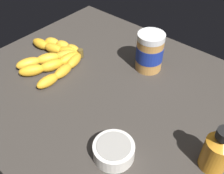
% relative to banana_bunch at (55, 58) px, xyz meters
% --- Properties ---
extents(ground_plane, '(0.89, 0.75, 0.03)m').
position_rel_banana_bunch_xyz_m(ground_plane, '(-0.22, -0.02, -0.04)').
color(ground_plane, '#38332D').
extents(banana_bunch, '(0.24, 0.23, 0.04)m').
position_rel_banana_bunch_xyz_m(banana_bunch, '(0.00, 0.00, 0.00)').
color(banana_bunch, gold).
rests_on(banana_bunch, ground_plane).
extents(peanut_butter_jar, '(0.09, 0.09, 0.13)m').
position_rel_banana_bunch_xyz_m(peanut_butter_jar, '(-0.26, -0.18, 0.05)').
color(peanut_butter_jar, '#BF8442').
rests_on(peanut_butter_jar, ground_plane).
extents(honey_bottle, '(0.06, 0.06, 0.13)m').
position_rel_banana_bunch_xyz_m(honey_bottle, '(-0.59, 0.02, 0.04)').
color(honey_bottle, orange).
rests_on(honey_bottle, ground_plane).
extents(small_bowl, '(0.10, 0.10, 0.04)m').
position_rel_banana_bunch_xyz_m(small_bowl, '(-0.40, 0.16, 0.00)').
color(small_bowl, silver).
rests_on(small_bowl, ground_plane).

